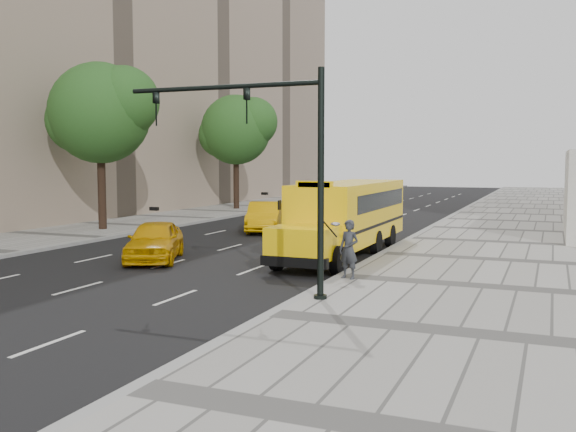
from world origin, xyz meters
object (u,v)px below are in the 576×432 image
at_px(tree_b, 101,112).
at_px(taxi_far, 265,217).
at_px(tree_c, 237,129).
at_px(traffic_signal, 273,154).
at_px(school_bus, 348,212).
at_px(pedestrian, 349,249).
at_px(taxi_near, 155,241).

relative_size(tree_b, taxi_far, 1.87).
relative_size(tree_c, taxi_far, 1.82).
relative_size(tree_c, traffic_signal, 1.40).
distance_m(school_bus, pedestrian, 6.54).
bearing_deg(tree_c, traffic_signal, -61.22).
xyz_separation_m(tree_c, pedestrian, (16.84, -25.24, -5.23)).
bearing_deg(taxi_near, pedestrian, -34.82).
bearing_deg(pedestrian, traffic_signal, -94.82).
xyz_separation_m(taxi_near, pedestrian, (8.38, -1.53, 0.30)).
relative_size(tree_b, taxi_near, 1.99).
bearing_deg(tree_c, tree_b, -90.00).
distance_m(tree_c, taxi_far, 16.12).
xyz_separation_m(tree_b, tree_c, (-0.00, 16.15, -0.21)).
distance_m(tree_b, school_bus, 15.90).
bearing_deg(tree_c, taxi_near, -70.38).
relative_size(pedestrian, traffic_signal, 0.30).
xyz_separation_m(tree_b, traffic_signal, (15.59, -12.23, -2.43)).
bearing_deg(tree_b, pedestrian, -28.36).
bearing_deg(taxi_near, tree_b, 113.67).
height_order(tree_c, pedestrian, tree_c).
bearing_deg(taxi_far, taxi_near, -108.28).
relative_size(school_bus, taxi_near, 2.49).
distance_m(taxi_near, traffic_signal, 9.15).
distance_m(tree_b, taxi_far, 10.53).
distance_m(taxi_near, pedestrian, 8.53).
bearing_deg(pedestrian, tree_b, 168.43).
bearing_deg(pedestrian, tree_c, 140.49).
height_order(tree_c, school_bus, tree_c).
relative_size(tree_c, pedestrian, 4.75).
xyz_separation_m(school_bus, traffic_signal, (0.69, -9.36, 2.33)).
relative_size(tree_b, traffic_signal, 1.44).
height_order(school_bus, traffic_signal, traffic_signal).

